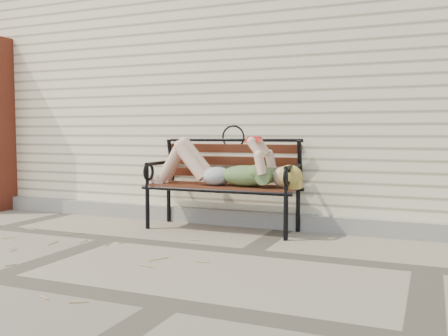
% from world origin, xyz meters
% --- Properties ---
extents(ground, '(80.00, 80.00, 0.00)m').
position_xyz_m(ground, '(0.00, 0.00, 0.00)').
color(ground, gray).
rests_on(ground, ground).
extents(house_wall, '(8.00, 4.00, 3.00)m').
position_xyz_m(house_wall, '(0.00, 3.00, 1.50)').
color(house_wall, '#F7EBC1').
rests_on(house_wall, ground).
extents(foundation_strip, '(8.00, 0.10, 0.15)m').
position_xyz_m(foundation_strip, '(0.00, 0.97, 0.07)').
color(foundation_strip, '#9A958B').
rests_on(foundation_strip, ground).
extents(garden_bench, '(1.52, 0.61, 0.99)m').
position_xyz_m(garden_bench, '(0.72, 0.80, 0.55)').
color(garden_bench, black).
rests_on(garden_bench, ground).
extents(reading_woman, '(1.44, 0.33, 0.45)m').
position_xyz_m(reading_woman, '(0.73, 0.68, 0.59)').
color(reading_woman, '#0B434E').
rests_on(reading_woman, ground).
extents(straw_scatter, '(2.84, 1.60, 0.01)m').
position_xyz_m(straw_scatter, '(-0.09, -0.62, 0.01)').
color(straw_scatter, tan).
rests_on(straw_scatter, ground).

